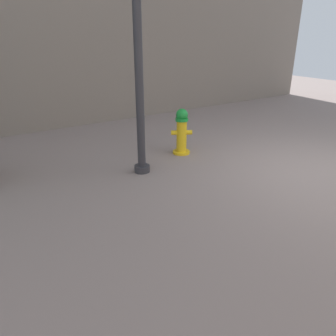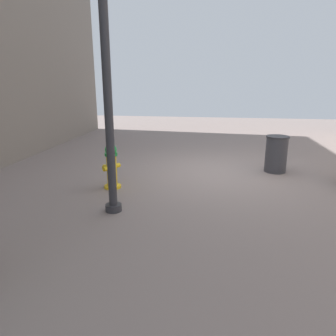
# 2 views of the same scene
# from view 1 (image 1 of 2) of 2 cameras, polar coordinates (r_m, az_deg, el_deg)

# --- Properties ---
(ground_plane) EXTENTS (23.40, 23.40, 0.00)m
(ground_plane) POSITION_cam_1_polar(r_m,az_deg,el_deg) (6.44, 25.38, -0.92)
(ground_plane) COLOR gray
(fire_hydrant) EXTENTS (0.41, 0.42, 0.94)m
(fire_hydrant) POSITION_cam_1_polar(r_m,az_deg,el_deg) (6.68, 2.40, 6.45)
(fire_hydrant) COLOR gold
(fire_hydrant) RESTS_ON ground_plane
(street_lamp) EXTENTS (0.36, 0.36, 3.97)m
(street_lamp) POSITION_cam_1_polar(r_m,az_deg,el_deg) (5.45, -5.41, 23.89)
(street_lamp) COLOR #2D2D33
(street_lamp) RESTS_ON ground_plane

